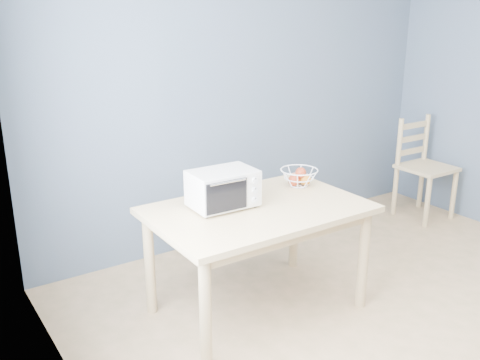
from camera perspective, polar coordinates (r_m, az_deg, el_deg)
dining_table at (r=3.51m, az=1.92°, el=-4.43°), size 1.40×0.90×0.75m
toaster_oven at (r=3.42m, az=-2.07°, el=-0.92°), size 0.43×0.32×0.25m
fruit_basket at (r=3.88m, az=6.29°, el=0.35°), size 0.28×0.28×0.14m
dining_chair at (r=5.53m, az=18.90°, el=1.13°), size 0.46×0.46×0.98m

